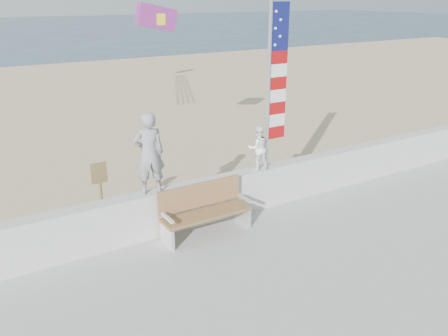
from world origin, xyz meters
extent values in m
plane|color=#2B4257|center=(0.00, 0.00, 0.00)|extent=(220.00, 220.00, 0.00)
cube|color=#CAAE86|center=(0.00, 9.00, 0.04)|extent=(90.00, 40.00, 0.08)
cube|color=silver|center=(0.00, 2.00, 0.63)|extent=(30.00, 0.35, 0.90)
imported|color=gray|center=(-1.31, 2.00, 1.87)|extent=(0.64, 0.49, 1.57)
imported|color=white|center=(1.18, 2.00, 1.56)|extent=(0.54, 0.46, 0.95)
cube|color=olive|center=(-0.41, 1.45, 0.62)|extent=(1.80, 0.50, 0.06)
cube|color=#9C6C44|center=(-0.41, 1.72, 0.93)|extent=(1.80, 0.05, 0.50)
cube|color=silver|center=(-1.26, 1.45, 0.38)|extent=(0.06, 0.50, 0.40)
cube|color=white|center=(-1.26, 1.40, 0.78)|extent=(0.06, 0.45, 0.05)
cube|color=silver|center=(0.44, 1.45, 0.38)|extent=(0.06, 0.50, 0.40)
cube|color=silver|center=(0.44, 1.40, 0.78)|extent=(0.06, 0.45, 0.05)
cylinder|color=silver|center=(1.40, 2.00, 2.83)|extent=(0.08, 0.08, 3.50)
cube|color=#0F1451|center=(1.64, 2.00, 4.03)|extent=(0.44, 0.02, 0.95)
cube|color=#9E0A0C|center=(1.64, 2.00, 1.84)|extent=(0.44, 0.02, 0.26)
cube|color=white|center=(1.64, 2.00, 2.10)|extent=(0.44, 0.02, 0.26)
cube|color=#9E0A0C|center=(1.64, 2.00, 2.37)|extent=(0.44, 0.02, 0.26)
cube|color=white|center=(1.64, 2.00, 2.63)|extent=(0.44, 0.02, 0.26)
cube|color=#9E0A0C|center=(1.64, 2.00, 2.89)|extent=(0.44, 0.02, 0.26)
cube|color=white|center=(1.64, 2.00, 3.16)|extent=(0.44, 0.02, 0.26)
cube|color=#9E0A0C|center=(1.64, 2.00, 3.42)|extent=(0.44, 0.02, 0.26)
sphere|color=white|center=(1.52, 1.98, 3.68)|extent=(0.06, 0.06, 0.06)
sphere|color=white|center=(1.64, 1.98, 3.84)|extent=(0.06, 0.06, 0.06)
sphere|color=white|center=(1.52, 1.98, 4.00)|extent=(0.06, 0.06, 0.06)
sphere|color=white|center=(1.64, 1.98, 4.16)|extent=(0.06, 0.06, 0.06)
sphere|color=white|center=(1.52, 1.98, 4.32)|extent=(0.06, 0.06, 0.06)
cube|color=red|center=(0.81, 6.19, 4.07)|extent=(1.14, 0.32, 0.78)
cube|color=#FEF11A|center=(0.96, 6.19, 4.02)|extent=(0.40, 0.30, 0.29)
cylinder|color=olive|center=(-2.02, 2.91, 0.68)|extent=(0.07, 0.07, 1.20)
cube|color=brown|center=(-2.02, 2.89, 1.33)|extent=(0.32, 0.03, 0.42)
camera|label=1|loc=(-4.48, -5.82, 4.64)|focal=38.00mm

